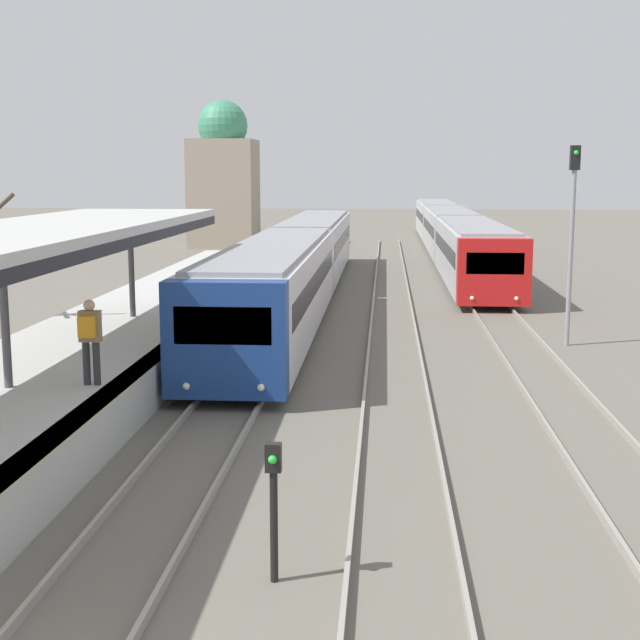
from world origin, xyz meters
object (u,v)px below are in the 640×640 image
person_on_platform (90,335)px  signal_post_near (274,497)px  train_far (450,230)px  train_near (299,260)px  signal_mast_far (572,223)px

person_on_platform → signal_post_near: 7.37m
train_far → person_on_platform: bearing=-103.9°
person_on_platform → signal_post_near: person_on_platform is taller
train_near → train_far: 21.30m
person_on_platform → train_far: train_far is taller
train_far → signal_mast_far: bearing=-87.1°
train_near → signal_post_near: train_near is taller
person_on_platform → train_far: size_ratio=0.04×
person_on_platform → signal_post_near: size_ratio=0.92×
train_near → signal_post_near: bearing=-85.2°
train_near → train_far: size_ratio=0.74×
person_on_platform → train_far: bearing=76.1°
train_near → person_on_platform: bearing=-96.8°
train_near → train_far: bearing=69.8°
train_far → signal_post_near: bearing=-96.8°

